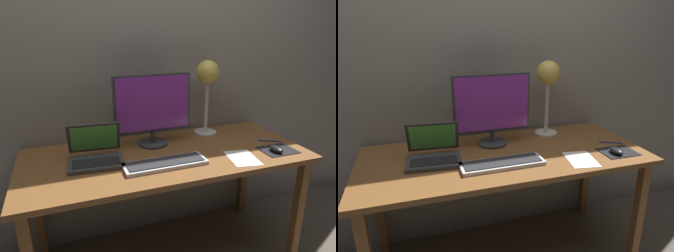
% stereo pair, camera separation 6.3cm
% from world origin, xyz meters
% --- Properties ---
extents(back_wall, '(4.80, 0.06, 2.60)m').
position_xyz_m(back_wall, '(0.00, 0.40, 1.30)').
color(back_wall, gray).
rests_on(back_wall, ground).
extents(desk, '(1.60, 0.70, 0.74)m').
position_xyz_m(desk, '(0.00, 0.00, 0.66)').
color(desk, brown).
rests_on(desk, ground).
extents(monitor, '(0.46, 0.18, 0.43)m').
position_xyz_m(monitor, '(-0.03, 0.15, 0.98)').
color(monitor, '#38383A').
rests_on(monitor, desk).
extents(keyboard_main, '(0.44, 0.14, 0.03)m').
position_xyz_m(keyboard_main, '(-0.06, -0.15, 0.75)').
color(keyboard_main, silver).
rests_on(keyboard_main, desk).
extents(laptop, '(0.30, 0.28, 0.20)m').
position_xyz_m(laptop, '(-0.39, 0.04, 0.80)').
color(laptop, '#38383A').
rests_on(laptop, desk).
extents(desk_lamp, '(0.15, 0.15, 0.49)m').
position_xyz_m(desk_lamp, '(0.36, 0.22, 1.11)').
color(desk_lamp, beige).
rests_on(desk_lamp, desk).
extents(mousepad, '(0.20, 0.16, 0.00)m').
position_xyz_m(mousepad, '(0.62, -0.19, 0.74)').
color(mousepad, black).
rests_on(mousepad, desk).
extents(mouse, '(0.06, 0.10, 0.03)m').
position_xyz_m(mouse, '(0.60, -0.21, 0.76)').
color(mouse, black).
rests_on(mouse, mousepad).
extents(paper_sheet_near_mouse, '(0.18, 0.23, 0.00)m').
position_xyz_m(paper_sheet_near_mouse, '(0.37, -0.21, 0.74)').
color(paper_sheet_near_mouse, white).
rests_on(paper_sheet_near_mouse, desk).
extents(pen, '(0.13, 0.07, 0.01)m').
position_xyz_m(pen, '(0.67, -0.05, 0.74)').
color(pen, '#2633A5').
rests_on(pen, desk).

